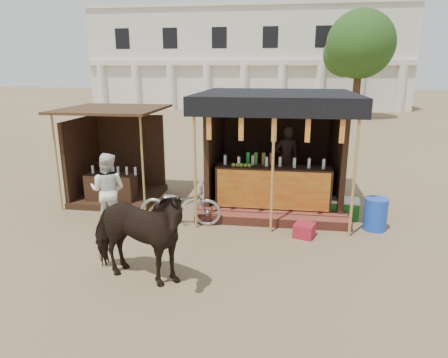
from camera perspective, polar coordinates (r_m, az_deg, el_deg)
ground at (r=7.22m, az=-1.87°, el=-11.87°), size 120.00×120.00×0.00m
main_stall at (r=9.94m, az=7.29°, el=2.08°), size 3.60×3.61×2.78m
secondary_stall at (r=10.76m, az=-15.63°, el=1.70°), size 2.40×2.40×2.38m
cow at (r=6.45m, az=-12.52°, el=-7.92°), size 2.04×1.29×1.60m
motorbike at (r=8.74m, az=-6.25°, el=-3.63°), size 1.82×0.77×0.93m
bystander at (r=8.89m, az=-16.24°, el=-1.52°), size 0.79×0.62×1.61m
blue_barrel at (r=9.06m, az=20.82°, el=-4.71°), size 0.49×0.49×0.69m
red_crate at (r=8.35m, az=11.40°, el=-7.19°), size 0.49×0.49×0.28m
cooler at (r=9.54m, az=16.80°, el=-4.03°), size 0.68×0.50×0.46m
background_building at (r=36.39m, az=3.46°, el=16.63°), size 26.00×7.45×8.18m
tree at (r=28.85m, az=18.45°, el=17.46°), size 4.50×4.40×7.00m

